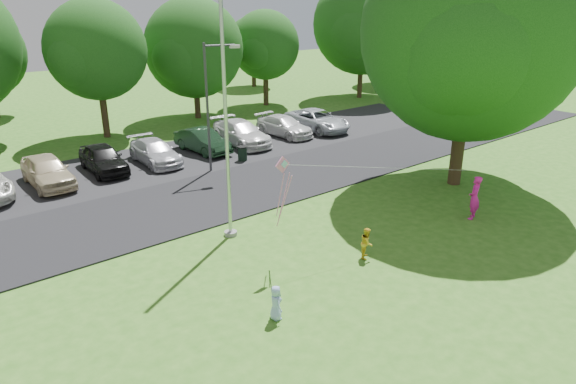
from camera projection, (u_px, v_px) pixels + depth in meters
ground at (389, 255)px, 18.49m from camera, size 120.00×120.00×0.00m
park_road at (246, 187)px, 25.00m from camera, size 60.00×6.00×0.06m
parking_strip at (182, 157)px, 29.72m from camera, size 42.00×7.00×0.06m
flagpole at (226, 131)px, 18.57m from camera, size 0.50×0.50×10.00m
street_lamp at (212, 96)px, 26.01m from camera, size 1.82×0.73×6.64m
trash_can at (242, 154)px, 28.90m from camera, size 0.55×0.55×0.87m
big_tree at (472, 37)px, 23.01m from camera, size 10.51×10.01×12.31m
tree_row at (135, 44)px, 34.97m from camera, size 64.35×11.94×10.88m
horizon_trees at (118, 52)px, 43.92m from camera, size 77.46×7.20×7.02m
parked_cars at (178, 145)px, 29.33m from camera, size 23.18×5.67×1.49m
woman at (474, 198)px, 21.25m from camera, size 0.80×0.68×1.86m
child_yellow at (367, 243)px, 18.15m from camera, size 0.70×0.67×1.13m
child_blue at (276, 303)px, 14.65m from camera, size 0.46×0.59×1.06m
kite at (291, 177)px, 17.03m from camera, size 8.83×2.30×2.54m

